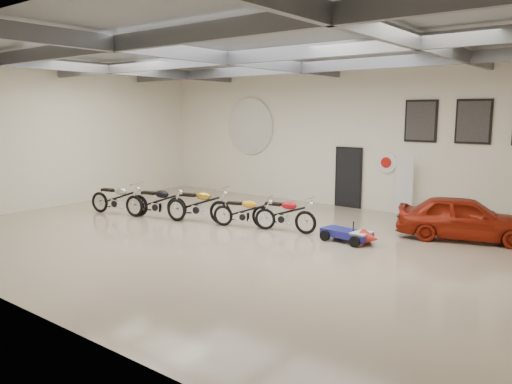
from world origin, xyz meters
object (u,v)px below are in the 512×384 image
Objects in this scene: motorcycle_red at (283,213)px; go_kart at (351,232)px; vintage_car at (464,218)px; motorcycle_black at (157,201)px; motorcycle_gold at (198,203)px; motorcycle_yellow at (244,211)px; banner_stand at (404,187)px; motorcycle_silver at (116,198)px.

go_kart is at bearing -5.68° from motorcycle_red.
vintage_car is at bearing 49.58° from go_kart.
vintage_car is at bearing 20.53° from motorcycle_red.
motorcycle_gold reaches higher than motorcycle_black.
vintage_car reaches higher than motorcycle_black.
motorcycle_yellow reaches higher than go_kart.
banner_stand reaches higher than motorcycle_yellow.
vintage_car reaches higher than go_kart.
motorcycle_red is at bearing -129.44° from banner_stand.
banner_stand is at bearing 25.23° from motorcycle_silver.
motorcycle_red is (2.79, 0.62, -0.05)m from motorcycle_gold.
motorcycle_silver is 1.06× the size of motorcycle_red.
motorcycle_red is at bearing -1.47° from motorcycle_gold.
motorcycle_silver is at bearing 177.21° from motorcycle_yellow.
go_kart is (6.30, 1.09, -0.27)m from motorcycle_black.
banner_stand is at bearing 37.88° from motorcycle_yellow.
motorcycle_black reaches higher than motorcycle_yellow.
motorcycle_silver reaches higher than go_kart.
motorcycle_silver is 8.01m from go_kart.
motorcycle_silver is at bearing 92.75° from vintage_car.
motorcycle_black is at bearing 176.89° from motorcycle_yellow.
motorcycle_red is at bearing 99.20° from vintage_car.
vintage_car is at bearing -50.28° from banner_stand.
motorcycle_black is at bearing 93.74° from vintage_car.
motorcycle_red is (-1.98, -3.99, -0.45)m from banner_stand.
motorcycle_silver is at bearing -163.92° from go_kart.
motorcycle_gold reaches higher than go_kart.
banner_stand reaches higher than vintage_car.
motorcycle_black is 1.34× the size of go_kart.
motorcycle_gold is 1.16× the size of motorcycle_yellow.
motorcycle_yellow is at bearing -138.72° from banner_stand.
vintage_car is at bearing 12.10° from motorcycle_black.
motorcycle_red is at bearing 4.34° from motorcycle_silver.
banner_stand is 0.57× the size of vintage_car.
motorcycle_gold is at bearing 172.09° from motorcycle_yellow.
motorcycle_red is 2.17m from go_kart.
vintage_car is at bearing 9.68° from motorcycle_silver.
motorcycle_red reaches higher than go_kart.
motorcycle_silver is 1.13× the size of motorcycle_yellow.
motorcycle_yellow is (4.56, 1.11, -0.06)m from motorcycle_silver.
motorcycle_silver reaches higher than motorcycle_yellow.
banner_stand is 3.04m from vintage_car.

